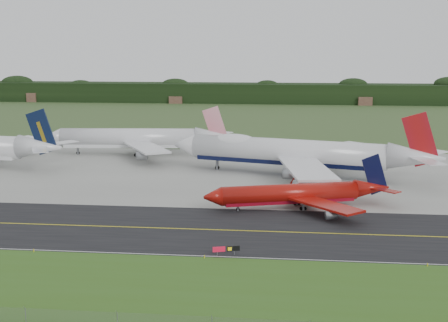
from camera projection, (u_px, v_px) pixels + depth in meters
ground at (213, 224)px, 124.75m from camera, size 600.00×600.00×0.00m
grass_verge at (182, 291)px, 90.53m from camera, size 400.00×30.00×0.01m
taxiway at (210, 230)px, 120.84m from camera, size 400.00×32.00×0.02m
apron at (235, 173)px, 174.61m from camera, size 400.00×78.00×0.01m
taxiway_centreline at (210, 229)px, 120.83m from camera, size 400.00×0.40×0.00m
taxiway_edge_line at (198, 256)px, 105.68m from camera, size 400.00×0.25×0.00m
horizon_treeline at (267, 94)px, 391.43m from camera, size 700.00×25.00×12.00m
jet_ba_747 at (296, 153)px, 170.00m from camera, size 74.31×60.31×18.95m
jet_red_737 at (300, 194)px, 136.76m from camera, size 41.61×33.08×11.48m
jet_star_tail at (138, 139)px, 203.14m from camera, size 61.32×51.16×16.17m
taxiway_sign at (226, 249)px, 105.87m from camera, size 4.52×1.48×1.55m
edge_marker_left at (34, 251)px, 107.70m from camera, size 0.16×0.16×0.50m
edge_marker_center at (204, 257)px, 104.53m from camera, size 0.16×0.16×0.50m
edge_marker_right at (428, 265)px, 100.67m from camera, size 0.16×0.16×0.50m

